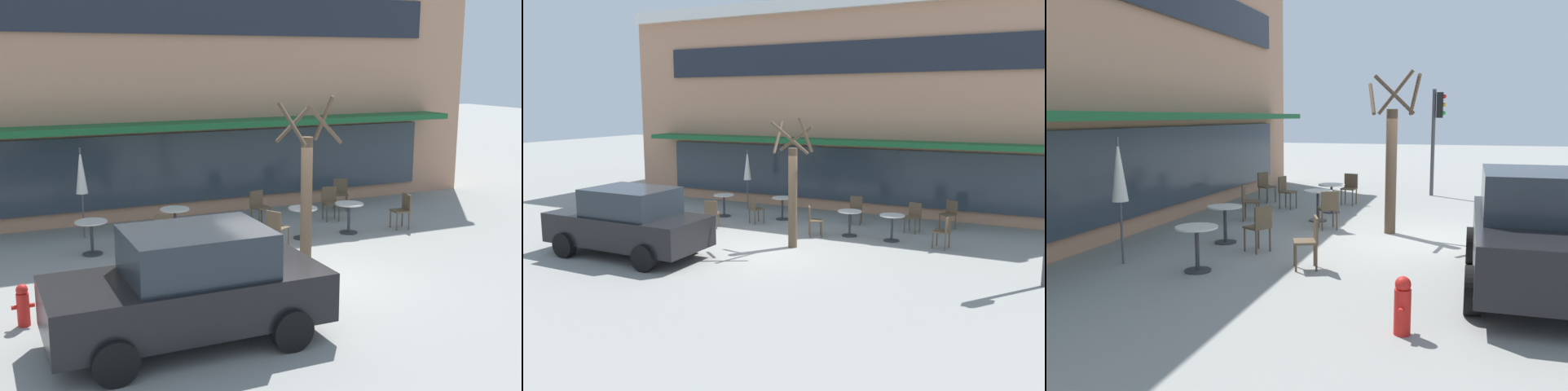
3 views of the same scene
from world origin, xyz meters
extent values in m
plane|color=gray|center=(0.00, 0.00, 0.00)|extent=(80.00, 80.00, 0.00)
cube|color=#19592D|center=(0.00, 5.45, 2.55)|extent=(15.54, 1.10, 0.16)
cube|color=#2D3842|center=(0.00, 5.94, 1.35)|extent=(14.63, 0.10, 1.90)
cylinder|color=#333338|center=(-3.31, 3.29, 0.01)|extent=(0.44, 0.44, 0.03)
cylinder|color=#333338|center=(-3.31, 3.29, 0.38)|extent=(0.07, 0.07, 0.70)
cylinder|color=silver|center=(-3.31, 3.29, 0.74)|extent=(0.70, 0.70, 0.03)
cylinder|color=#333338|center=(2.83, 2.52, 0.01)|extent=(0.44, 0.44, 0.03)
cylinder|color=#333338|center=(2.83, 2.52, 0.38)|extent=(0.07, 0.07, 0.70)
cylinder|color=silver|center=(2.83, 2.52, 0.74)|extent=(0.70, 0.70, 0.03)
cylinder|color=#333338|center=(1.55, 2.55, 0.01)|extent=(0.44, 0.44, 0.03)
cylinder|color=#333338|center=(1.55, 2.55, 0.38)|extent=(0.07, 0.07, 0.70)
cylinder|color=silver|center=(1.55, 2.55, 0.74)|extent=(0.70, 0.70, 0.03)
cylinder|color=#333338|center=(-1.27, 3.72, 0.01)|extent=(0.44, 0.44, 0.03)
cylinder|color=#333338|center=(-1.27, 3.72, 0.38)|extent=(0.07, 0.07, 0.70)
cylinder|color=silver|center=(-1.27, 3.72, 0.74)|extent=(0.70, 0.70, 0.03)
cylinder|color=#4C4C51|center=(-3.23, 4.76, 1.10)|extent=(0.04, 0.04, 2.20)
cone|color=silver|center=(-3.23, 4.76, 1.65)|extent=(0.28, 0.28, 1.10)
cylinder|color=brown|center=(-2.88, 1.72, 0.23)|extent=(0.04, 0.04, 0.45)
cylinder|color=brown|center=(-2.56, 1.84, 0.23)|extent=(0.04, 0.04, 0.45)
cylinder|color=brown|center=(-2.76, 1.40, 0.23)|extent=(0.04, 0.04, 0.45)
cylinder|color=brown|center=(-2.44, 1.52, 0.23)|extent=(0.04, 0.04, 0.45)
cube|color=brown|center=(-2.66, 1.62, 0.47)|extent=(0.52, 0.52, 0.04)
cube|color=brown|center=(-2.60, 1.45, 0.69)|extent=(0.39, 0.18, 0.40)
cylinder|color=brown|center=(0.73, 2.30, 0.23)|extent=(0.04, 0.04, 0.45)
cylinder|color=brown|center=(0.89, 2.00, 0.23)|extent=(0.04, 0.04, 0.45)
cylinder|color=brown|center=(0.43, 2.14, 0.23)|extent=(0.04, 0.04, 0.45)
cylinder|color=brown|center=(0.59, 1.84, 0.23)|extent=(0.04, 0.04, 0.45)
cube|color=brown|center=(0.66, 2.07, 0.47)|extent=(0.54, 0.54, 0.04)
cube|color=brown|center=(0.50, 1.99, 0.69)|extent=(0.22, 0.37, 0.40)
cylinder|color=brown|center=(-1.82, 3.07, 0.23)|extent=(0.04, 0.04, 0.45)
cylinder|color=brown|center=(-1.53, 2.90, 0.23)|extent=(0.04, 0.04, 0.45)
cylinder|color=brown|center=(-1.99, 2.77, 0.23)|extent=(0.04, 0.04, 0.45)
cylinder|color=brown|center=(-1.69, 2.61, 0.23)|extent=(0.04, 0.04, 0.45)
cube|color=brown|center=(-1.76, 2.84, 0.47)|extent=(0.54, 0.54, 0.04)
cube|color=brown|center=(-1.84, 2.68, 0.69)|extent=(0.37, 0.23, 0.40)
cylinder|color=brown|center=(3.22, 3.63, 0.23)|extent=(0.04, 0.04, 0.45)
cylinder|color=brown|center=(2.89, 3.69, 0.23)|extent=(0.04, 0.04, 0.45)
cylinder|color=brown|center=(3.29, 3.96, 0.23)|extent=(0.04, 0.04, 0.45)
cylinder|color=brown|center=(2.95, 4.03, 0.23)|extent=(0.04, 0.04, 0.45)
cube|color=brown|center=(3.09, 3.83, 0.47)|extent=(0.47, 0.47, 0.04)
cube|color=brown|center=(3.12, 4.00, 0.69)|extent=(0.40, 0.12, 0.40)
cylinder|color=brown|center=(4.05, 2.20, 0.23)|extent=(0.04, 0.04, 0.45)
cylinder|color=brown|center=(4.09, 2.53, 0.23)|extent=(0.04, 0.04, 0.45)
cylinder|color=brown|center=(4.38, 2.16, 0.23)|extent=(0.04, 0.04, 0.45)
cylinder|color=brown|center=(4.43, 2.49, 0.23)|extent=(0.04, 0.04, 0.45)
cube|color=brown|center=(4.24, 2.34, 0.47)|extent=(0.45, 0.45, 0.04)
cube|color=brown|center=(4.42, 2.32, 0.69)|extent=(0.09, 0.40, 0.40)
cylinder|color=brown|center=(4.03, 4.54, 0.23)|extent=(0.04, 0.04, 0.45)
cylinder|color=brown|center=(3.73, 4.69, 0.23)|extent=(0.04, 0.04, 0.45)
cylinder|color=brown|center=(4.18, 4.84, 0.23)|extent=(0.04, 0.04, 0.45)
cylinder|color=brown|center=(3.88, 4.99, 0.23)|extent=(0.04, 0.04, 0.45)
cube|color=brown|center=(3.96, 4.77, 0.47)|extent=(0.54, 0.54, 0.04)
cube|color=brown|center=(4.04, 4.93, 0.69)|extent=(0.38, 0.22, 0.40)
cylinder|color=brown|center=(1.37, 4.02, 0.23)|extent=(0.04, 0.04, 0.45)
cylinder|color=brown|center=(1.04, 3.95, 0.23)|extent=(0.04, 0.04, 0.45)
cylinder|color=brown|center=(1.29, 4.36, 0.23)|extent=(0.04, 0.04, 0.45)
cylinder|color=brown|center=(0.96, 4.28, 0.23)|extent=(0.04, 0.04, 0.45)
cube|color=brown|center=(1.17, 4.15, 0.47)|extent=(0.48, 0.48, 0.04)
cube|color=brown|center=(1.12, 4.33, 0.69)|extent=(0.40, 0.13, 0.40)
cube|color=black|center=(-2.81, -1.97, 0.70)|extent=(4.21, 1.81, 0.76)
cube|color=#232B33|center=(-2.66, -1.97, 1.42)|extent=(2.11, 1.61, 0.68)
cylinder|color=black|center=(-4.11, -1.07, 0.32)|extent=(0.64, 0.22, 0.64)
cylinder|color=black|center=(-1.51, -1.08, 0.32)|extent=(0.64, 0.22, 0.64)
cylinder|color=brown|center=(0.61, 0.65, 1.35)|extent=(0.24, 0.24, 2.70)
cylinder|color=brown|center=(0.98, 0.64, 3.07)|extent=(0.12, 0.80, 0.98)
cylinder|color=brown|center=(0.50, 1.07, 2.92)|extent=(0.91, 0.32, 0.70)
cylinder|color=brown|center=(0.22, 0.57, 2.99)|extent=(0.27, 0.86, 0.83)
cylinder|color=brown|center=(0.74, 0.20, 2.99)|extent=(0.98, 0.35, 0.85)
cylinder|color=#47474C|center=(6.84, 0.17, 1.70)|extent=(0.12, 0.12, 3.40)
cube|color=black|center=(6.84, -0.01, 2.90)|extent=(0.26, 0.20, 0.80)
sphere|color=red|center=(6.84, -0.14, 3.17)|extent=(0.13, 0.13, 0.13)
sphere|color=gold|center=(6.84, -0.14, 2.91)|extent=(0.13, 0.13, 0.13)
sphere|color=green|center=(6.84, -0.14, 2.65)|extent=(0.13, 0.13, 0.13)
cylinder|color=red|center=(-5.04, -0.27, 0.28)|extent=(0.20, 0.20, 0.55)
sphere|color=red|center=(-5.04, -0.27, 0.61)|extent=(0.19, 0.19, 0.19)
cylinder|color=red|center=(-5.17, -0.27, 0.33)|extent=(0.10, 0.07, 0.07)
cylinder|color=red|center=(-4.91, -0.27, 0.33)|extent=(0.10, 0.07, 0.07)
camera|label=1|loc=(-5.66, -10.89, 4.21)|focal=45.00mm
camera|label=2|loc=(6.99, -12.45, 3.89)|focal=38.00mm
camera|label=3|loc=(-11.30, -0.94, 2.54)|focal=38.00mm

